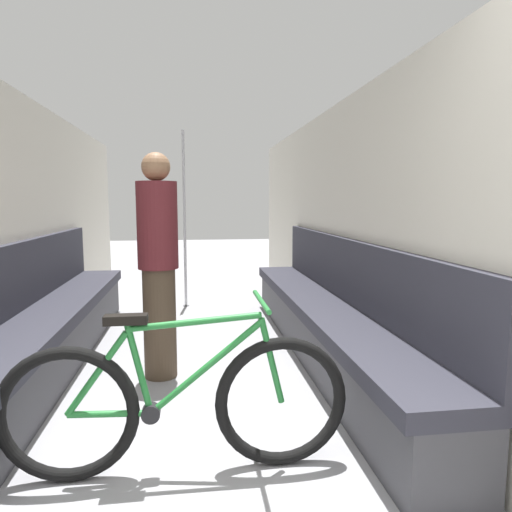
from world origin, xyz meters
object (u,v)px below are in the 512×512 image
bench_seat_row_left (45,331)px  bicycle (177,404)px  passenger_standing (158,263)px  grab_pole_near (185,222)px  bench_seat_row_right (326,321)px

bench_seat_row_left → bicycle: 1.85m
passenger_standing → grab_pole_near: bearing=145.0°
bench_seat_row_right → passenger_standing: size_ratio=2.39×
bench_seat_row_right → bicycle: (-1.20, -1.51, 0.03)m
bench_seat_row_right → passenger_standing: bearing=-171.1°
grab_pole_near → passenger_standing: (-0.16, -2.35, -0.20)m
grab_pole_near → passenger_standing: 2.36m
bench_seat_row_left → passenger_standing: 1.07m
bench_seat_row_right → bicycle: bench_seat_row_right is taller
bench_seat_row_left → grab_pole_near: size_ratio=1.84×
bench_seat_row_left → bench_seat_row_right: (2.27, 0.00, 0.00)m
bicycle → bench_seat_row_left: bearing=121.5°
bicycle → passenger_standing: bearing=93.6°
grab_pole_near → passenger_standing: size_ratio=1.30×
passenger_standing → bicycle: bearing=-23.6°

